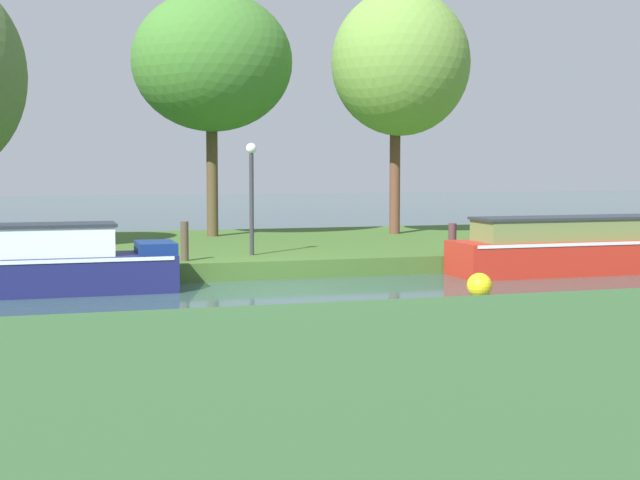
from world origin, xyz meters
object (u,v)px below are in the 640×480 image
(red_narrowboat, at_px, (640,246))
(mooring_post_near, at_px, (452,238))
(willow_tree_right, at_px, (401,63))
(willow_tree_centre, at_px, (212,62))
(mooring_post_far, at_px, (185,241))
(channel_buoy, at_px, (479,286))
(lamp_post, at_px, (251,184))

(red_narrowboat, distance_m, mooring_post_near, 4.35)
(willow_tree_right, bearing_deg, red_narrowboat, -66.33)
(red_narrowboat, bearing_deg, willow_tree_centre, 137.04)
(mooring_post_near, relative_size, mooring_post_far, 0.81)
(mooring_post_far, relative_size, channel_buoy, 1.81)
(willow_tree_centre, xyz_separation_m, willow_tree_right, (5.41, -0.80, 0.05))
(red_narrowboat, relative_size, willow_tree_right, 1.32)
(red_narrowboat, distance_m, willow_tree_right, 9.19)
(mooring_post_near, xyz_separation_m, channel_buoy, (-1.51, -4.43, -0.51))
(lamp_post, bearing_deg, mooring_post_far, -153.22)
(mooring_post_near, distance_m, channel_buoy, 4.71)
(willow_tree_right, distance_m, channel_buoy, 11.66)
(red_narrowboat, bearing_deg, channel_buoy, -151.99)
(channel_buoy, bearing_deg, willow_tree_right, 76.31)
(willow_tree_right, bearing_deg, channel_buoy, -103.69)
(mooring_post_near, bearing_deg, willow_tree_centre, 124.31)
(mooring_post_far, bearing_deg, willow_tree_right, 38.29)
(red_narrowboat, distance_m, mooring_post_far, 10.48)
(lamp_post, bearing_deg, channel_buoy, -59.46)
(lamp_post, distance_m, channel_buoy, 6.38)
(willow_tree_right, relative_size, lamp_post, 2.80)
(red_narrowboat, bearing_deg, mooring_post_far, 172.09)
(willow_tree_right, xyz_separation_m, channel_buoy, (-2.47, -10.15, -5.18))
(mooring_post_near, bearing_deg, channel_buoy, -108.84)
(willow_tree_right, distance_m, mooring_post_far, 10.31)
(lamp_post, distance_m, mooring_post_far, 2.22)
(red_narrowboat, height_order, willow_tree_centre, willow_tree_centre)
(red_narrowboat, relative_size, willow_tree_centre, 1.36)
(red_narrowboat, distance_m, channel_buoy, 6.36)
(red_narrowboat, xyz_separation_m, mooring_post_near, (-4.10, 1.44, 0.17))
(willow_tree_centre, height_order, mooring_post_near, willow_tree_centre)
(willow_tree_centre, xyz_separation_m, mooring_post_far, (-1.84, -6.52, -4.54))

